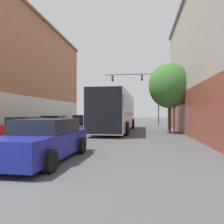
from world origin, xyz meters
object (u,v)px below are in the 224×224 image
street_tree_near (169,86)px  parked_car_left_far (54,123)px  street_lamp (174,100)px  parked_car_left_near (26,126)px  traffic_signal_gantry (143,87)px  parked_car_left_mid (81,120)px  bus (116,110)px  hatchback_foreground (45,140)px

street_tree_near → parked_car_left_far: bearing=167.0°
street_tree_near → street_lamp: bearing=-76.0°
parked_car_left_near → traffic_signal_gantry: (8.31, 15.63, 4.57)m
parked_car_left_far → street_lamp: street_lamp is taller
parked_car_left_far → street_tree_near: 11.17m
parked_car_left_mid → street_tree_near: size_ratio=0.80×
bus → parked_car_left_mid: (-6.45, 11.34, -1.20)m
bus → parked_car_left_near: 7.43m
parked_car_left_mid → parked_car_left_far: (0.37, -10.33, 0.01)m
hatchback_foreground → parked_car_left_near: (-5.07, 7.70, -0.03)m
bus → street_tree_near: bearing=-106.9°
parked_car_left_near → parked_car_left_far: size_ratio=1.20×
parked_car_left_far → street_lamp: 11.35m
traffic_signal_gantry → street_lamp: bearing=-80.6°
bus → hatchback_foreground: bearing=176.5°
parked_car_left_near → traffic_signal_gantry: traffic_signal_gantry is taller
bus → street_tree_near: (4.38, -1.40, 1.88)m
hatchback_foreground → street_lamp: (5.50, 9.66, 1.90)m
street_tree_near → hatchback_foreground: bearing=-116.5°
hatchback_foreground → parked_car_left_near: 9.22m
parked_car_left_mid → street_lamp: size_ratio=1.06×
street_tree_near → bus: bearing=162.3°
hatchback_foreground → traffic_signal_gantry: (3.24, 23.33, 4.53)m
parked_car_left_mid → traffic_signal_gantry: size_ratio=0.58×
bus → traffic_signal_gantry: size_ratio=1.55×
parked_car_left_mid → street_lamp: (11.06, -13.64, 1.93)m
parked_car_left_far → traffic_signal_gantry: 14.10m
bus → hatchback_foreground: size_ratio=2.61×
parked_car_left_near → parked_car_left_mid: (-0.48, 15.60, 0.01)m
hatchback_foreground → street_lamp: 11.28m
traffic_signal_gantry → street_lamp: (2.26, -13.66, -2.63)m
parked_car_left_near → street_lamp: street_lamp is taller
bus → street_lamp: 5.20m
bus → parked_car_left_mid: 13.10m
parked_car_left_near → street_lamp: size_ratio=1.17×
bus → traffic_signal_gantry: 12.08m
parked_car_left_far → traffic_signal_gantry: traffic_signal_gantry is taller
bus → hatchback_foreground: (-0.89, -11.96, -1.17)m
hatchback_foreground → street_tree_near: (5.27, 10.56, 3.05)m
bus → hatchback_foreground: 12.05m
hatchback_foreground → parked_car_left_mid: 23.96m
street_lamp → traffic_signal_gantry: bearing=99.4°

